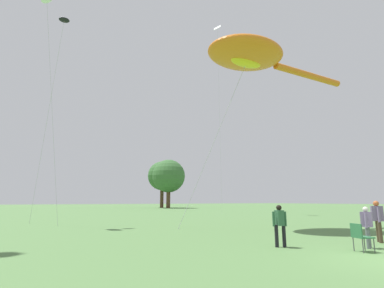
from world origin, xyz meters
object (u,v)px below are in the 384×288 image
Objects in this scene: person_child_front at (367,224)px; folding_chair at (360,235)px; person_navy_jacket at (280,222)px; small_kite_triangle_green at (63,26)px; big_show_kite at (249,56)px; person_grey_haired_man at (378,218)px; tree_shrub_far at (162,176)px; tree_pine_center at (169,176)px; small_kite_streamer_purple at (218,39)px; small_kite_bird_shape at (47,1)px.

person_child_front is 1.59× the size of folding_chair.
person_navy_jacket is 20.44m from small_kite_triangle_green.
big_show_kite reaches higher than person_grey_haired_man.
tree_shrub_far is (22.85, 56.86, 6.58)m from person_navy_jacket.
person_child_front is at bearing -110.28° from tree_pine_center.
folding_chair is at bearing 72.73° from big_show_kite.
small_kite_streamer_purple is at bearing -105.44° from tree_pine_center.
tree_shrub_far is (18.71, 58.03, 6.50)m from person_grey_haired_man.
person_grey_haired_man is 0.11× the size of small_kite_triangle_green.
tree_shrub_far is (28.77, 42.57, -6.77)m from small_kite_triangle_green.
person_grey_haired_man is 0.15× the size of tree_pine_center.
big_show_kite is at bearing 148.74° from small_kite_triangle_green.
small_kite_streamer_purple reaches higher than person_grey_haired_man.
small_kite_triangle_green is (-9.99, 8.75, 3.53)m from big_show_kite.
big_show_kite reaches higher than person_navy_jacket.
person_child_front is 0.13× the size of tree_pine_center.
small_kite_bird_shape reaches higher than folding_chair.
tree_shrub_far is at bearing 2.46° from person_navy_jacket.
big_show_kite is 15.19m from small_kite_bird_shape.
small_kite_triangle_green is (1.22, -0.09, -1.64)m from small_kite_bird_shape.
person_child_front is at bearing 67.20° from person_grey_haired_man.
small_kite_streamer_purple is (9.88, 23.33, 22.21)m from person_grey_haired_man.
small_kite_streamer_purple is (12.64, 24.18, 22.61)m from folding_chair.
small_kite_streamer_purple is (9.94, 16.63, 12.47)m from big_show_kite.
tree_shrub_far reaches higher than tree_pine_center.
big_show_kite is 23.04m from small_kite_streamer_purple.
small_kite_bird_shape is 52.66m from tree_shrub_far.
small_kite_triangle_green is at bearing 71.97° from small_kite_bird_shape.
folding_chair is (-0.95, -0.28, -0.28)m from person_child_front.
folding_chair is (-2.69, -7.55, -10.13)m from big_show_kite.
folding_chair is at bearing 11.20° from small_kite_streamer_purple.
folding_chair is 0.06× the size of small_kite_triangle_green.
person_grey_haired_man is 57.28m from tree_pine_center.
small_kite_streamer_purple is (11.68, 23.90, 22.33)m from person_child_front.
big_show_kite reaches higher than tree_shrub_far.
tree_pine_center is at bearing -108.93° from big_show_kite.
small_kite_streamer_purple is at bearing -118.53° from big_show_kite.
person_child_front is (-1.74, -7.27, -9.85)m from big_show_kite.
small_kite_bird_shape is 1.49× the size of tree_shrub_far.
tree_shrub_far is 4.14m from tree_pine_center.
person_grey_haired_man is at bearing 92.94° from big_show_kite.
tree_pine_center is at bearing -58.89° from person_grey_haired_man.
person_navy_jacket is 0.10× the size of small_kite_triangle_green.
small_kite_streamer_purple is 2.35× the size of tree_pine_center.
small_kite_triangle_green is at bearing -38.88° from big_show_kite.
person_child_front is 22.45m from small_kite_triangle_green.
person_navy_jacket is (-4.07, -5.54, -9.82)m from big_show_kite.
person_grey_haired_man reaches higher than person_child_front.
person_navy_jacket is at bearing 6.49° from small_kite_streamer_purple.
tree_pine_center is (8.45, 30.59, -16.06)m from small_kite_streamer_purple.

